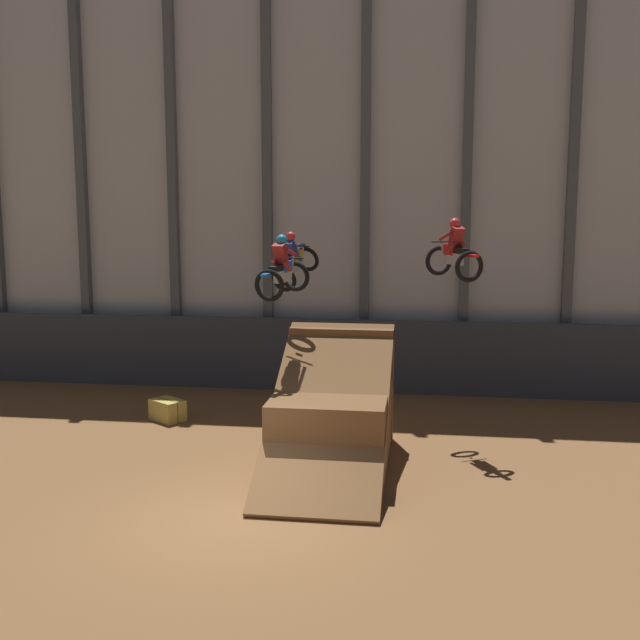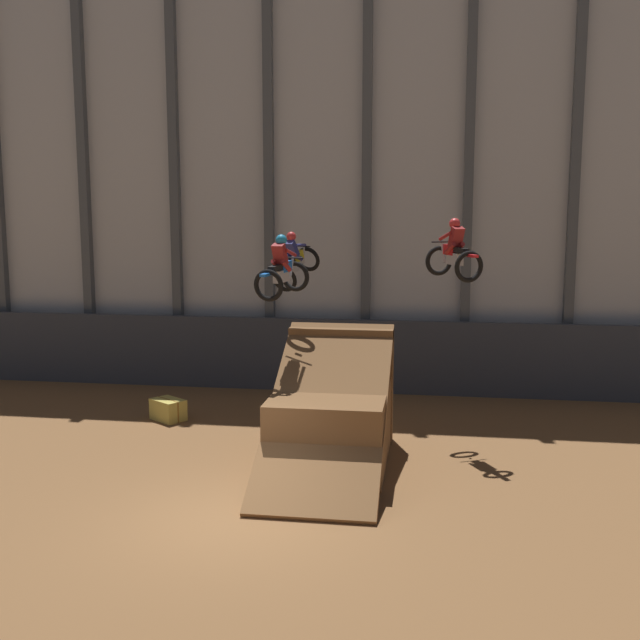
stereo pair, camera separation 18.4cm
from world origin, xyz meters
The scene contains 8 objects.
ground_plane centered at (0.00, 0.00, 0.00)m, with size 60.00×60.00×0.00m, color brown.
arena_back_wall centered at (0.00, 10.74, 6.11)m, with size 32.00×0.40×12.22m.
lower_barrier centered at (0.00, 9.96, 1.13)m, with size 31.36×0.20×2.26m.
dirt_ramp centered at (1.44, 3.66, 1.00)m, with size 2.49×5.24×2.94m.
rider_bike_left_air centered at (-0.17, 7.70, 4.16)m, with size 1.23×1.90×1.65m.
rider_bike_center_air centered at (0.12, 4.43, 4.16)m, with size 1.10×1.83×1.49m.
rider_bike_right_air centered at (4.06, 5.47, 4.53)m, with size 1.37×1.75×1.47m.
hay_bale_trackside centered at (-3.34, 6.12, 0.28)m, with size 1.08×1.01×0.57m.
Camera 2 is at (3.58, -12.45, 5.54)m, focal length 42.00 mm.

